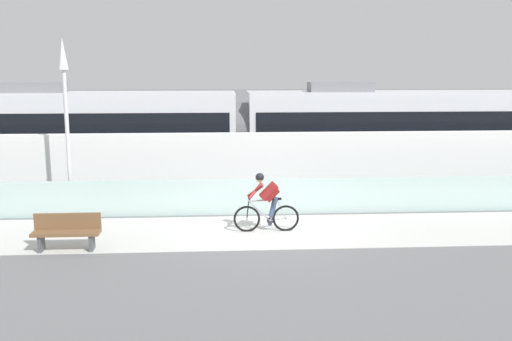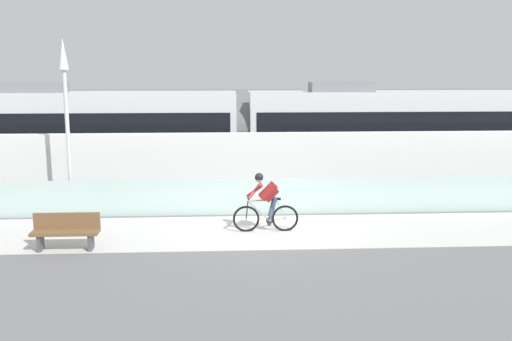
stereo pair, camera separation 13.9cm
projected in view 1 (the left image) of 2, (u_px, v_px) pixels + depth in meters
ground_plane at (267, 231)px, 15.42m from camera, size 200.00×200.00×0.00m
bike_path_deck at (267, 231)px, 15.42m from camera, size 32.00×3.20×0.01m
glass_parapet at (262, 196)px, 17.14m from camera, size 32.00×0.05×1.09m
concrete_barrier_wall at (258, 167)px, 18.80m from camera, size 32.00×0.36×2.26m
tram_rail_near at (254, 185)px, 21.44m from camera, size 32.00×0.08×0.01m
tram_rail_far at (252, 178)px, 22.85m from camera, size 32.00×0.08×0.01m
tram at (241, 133)px, 21.78m from camera, size 22.56×2.54×3.81m
cyclist_on_bike at (267, 203)px, 15.28m from camera, size 1.77×0.58×1.61m
lamp_post_antenna at (66, 105)px, 16.59m from camera, size 0.28×0.28×5.20m
bench at (67, 231)px, 13.76m from camera, size 1.60×0.45×0.89m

